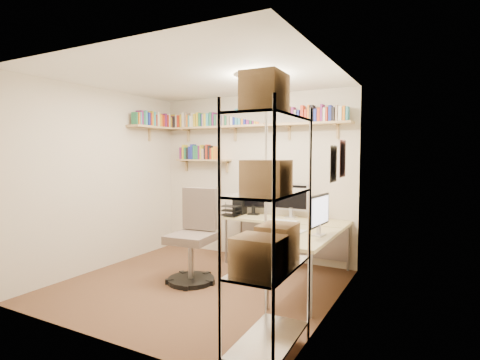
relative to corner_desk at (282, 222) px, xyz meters
name	(u,v)px	position (x,y,z in m)	size (l,w,h in m)	color
ground	(198,285)	(-0.69, -0.99, -0.68)	(3.20, 3.20, 0.00)	#4C3620
room_shell	(198,158)	(-0.69, -0.98, 0.87)	(3.24, 3.04, 2.52)	beige
wall_shelves	(223,126)	(-1.11, 0.31, 1.35)	(3.12, 1.09, 0.80)	tan
corner_desk	(282,222)	(0.00, 0.00, 0.00)	(1.83, 1.78, 1.19)	tan
office_chair	(193,243)	(-0.84, -0.87, -0.19)	(0.61, 0.62, 1.16)	black
wire_rack	(268,205)	(0.73, -2.12, 0.54)	(0.45, 0.87, 2.18)	silver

